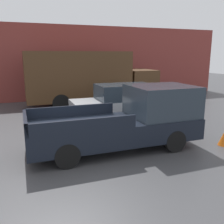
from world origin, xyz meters
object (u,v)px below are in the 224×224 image
at_px(car, 123,102).
at_px(traffic_cone, 224,138).
at_px(pickup_truck, 130,120).
at_px(delivery_truck, 87,77).

relative_size(car, traffic_cone, 9.07).
distance_m(car, traffic_cone, 5.02).
bearing_deg(pickup_truck, car, 70.97).
height_order(delivery_truck, traffic_cone, delivery_truck).
relative_size(pickup_truck, delivery_truck, 0.70).
xyz_separation_m(pickup_truck, delivery_truck, (0.51, 7.49, 0.81)).
bearing_deg(delivery_truck, pickup_truck, -93.87).
bearing_deg(car, pickup_truck, -109.03).
xyz_separation_m(delivery_truck, traffic_cone, (2.67, -8.52, -1.50)).
height_order(pickup_truck, traffic_cone, pickup_truck).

